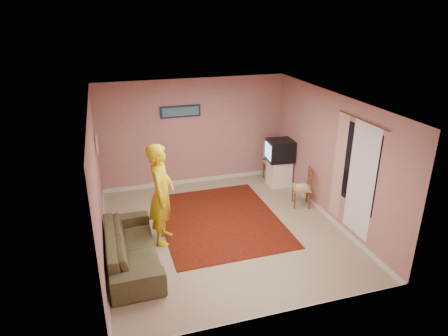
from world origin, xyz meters
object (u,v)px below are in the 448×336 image
object	(u,v)px
chair_a	(274,158)
person	(161,194)
tv_cabinet	(279,173)
chair_b	(302,183)
sofa	(132,248)
crt_tv	(280,150)

from	to	relation	value
chair_a	person	xyz separation A→B (m)	(-3.10, -2.03, 0.37)
tv_cabinet	chair_b	world-z (taller)	chair_b
tv_cabinet	sofa	xyz separation A→B (m)	(-3.75, -2.28, -0.01)
crt_tv	chair_a	world-z (taller)	crt_tv
crt_tv	sofa	size ratio (longest dim) A/B	0.31
person	sofa	bearing A→B (deg)	150.79
tv_cabinet	chair_a	size ratio (longest dim) A/B	1.22
tv_cabinet	chair_a	xyz separation A→B (m)	(-0.02, 0.32, 0.27)
crt_tv	person	distance (m)	3.55
crt_tv	chair_a	size ratio (longest dim) A/B	1.24
crt_tv	person	xyz separation A→B (m)	(-3.11, -1.70, 0.05)
tv_cabinet	chair_a	world-z (taller)	chair_a
tv_cabinet	person	size ratio (longest dim) A/B	0.34
crt_tv	sofa	distance (m)	4.42
chair_a	sofa	distance (m)	4.56
crt_tv	chair_b	xyz separation A→B (m)	(0.02, -1.15, -0.38)
chair_a	chair_b	xyz separation A→B (m)	(0.03, -1.48, -0.06)
chair_b	sofa	bearing A→B (deg)	-54.89
tv_cabinet	chair_b	xyz separation A→B (m)	(0.02, -1.15, 0.21)
chair_a	chair_b	size ratio (longest dim) A/B	1.08
tv_cabinet	chair_a	distance (m)	0.42
sofa	chair_a	bearing A→B (deg)	-55.96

